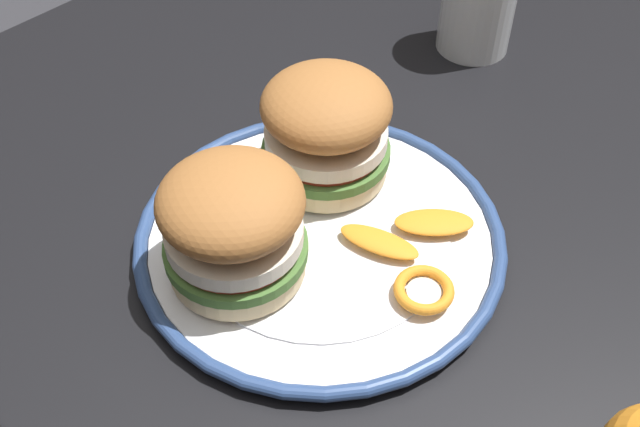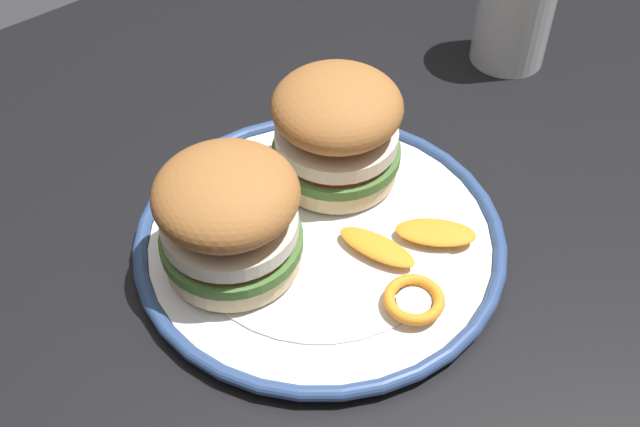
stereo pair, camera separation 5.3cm
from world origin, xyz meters
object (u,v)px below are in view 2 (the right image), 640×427
at_px(dinner_plate, 320,238).
at_px(sandwich_half_right, 336,127).
at_px(dining_table, 283,291).
at_px(drinking_glass, 515,9).
at_px(sandwich_half_left, 228,216).

height_order(dinner_plate, sandwich_half_right, sandwich_half_right).
distance_m(dining_table, drinking_glass, 0.38).
bearing_deg(dinner_plate, sandwich_half_right, -139.94).
bearing_deg(dinner_plate, dining_table, -81.39).
distance_m(dining_table, sandwich_half_left, 0.19).
bearing_deg(dinner_plate, drinking_glass, -166.02).
xyz_separation_m(dining_table, sandwich_half_right, (-0.07, -0.00, 0.17)).
height_order(dining_table, sandwich_half_right, sandwich_half_right).
height_order(sandwich_half_left, drinking_glass, drinking_glass).
relative_size(dining_table, drinking_glass, 8.76).
bearing_deg(drinking_glass, sandwich_half_right, 7.01).
bearing_deg(dining_table, sandwich_half_left, 22.01).
height_order(sandwich_half_right, drinking_glass, drinking_glass).
height_order(dinner_plate, drinking_glass, drinking_glass).
distance_m(sandwich_half_right, drinking_glass, 0.28).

